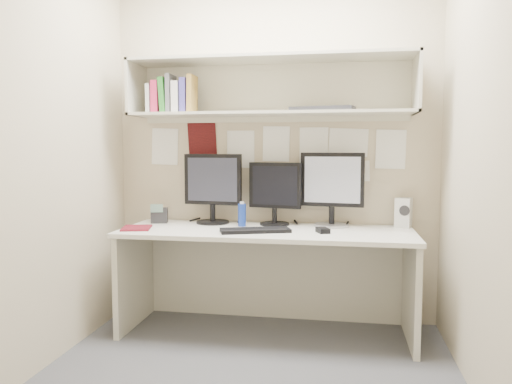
% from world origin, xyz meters
% --- Properties ---
extents(floor, '(2.40, 2.00, 0.01)m').
position_xyz_m(floor, '(0.00, 0.00, 0.00)').
color(floor, '#47474C').
rests_on(floor, ground).
extents(wall_back, '(2.40, 0.02, 2.60)m').
position_xyz_m(wall_back, '(0.00, 1.00, 1.30)').
color(wall_back, '#B9AB8E').
rests_on(wall_back, ground).
extents(wall_front, '(2.40, 0.02, 2.60)m').
position_xyz_m(wall_front, '(0.00, -1.00, 1.30)').
color(wall_front, '#B9AB8E').
rests_on(wall_front, ground).
extents(wall_left, '(0.02, 2.00, 2.60)m').
position_xyz_m(wall_left, '(-1.20, 0.00, 1.30)').
color(wall_left, '#B9AB8E').
rests_on(wall_left, ground).
extents(wall_right, '(0.02, 2.00, 2.60)m').
position_xyz_m(wall_right, '(1.20, 0.00, 1.30)').
color(wall_right, '#B9AB8E').
rests_on(wall_right, ground).
extents(desk, '(2.00, 0.70, 0.73)m').
position_xyz_m(desk, '(0.00, 0.65, 0.37)').
color(desk, silver).
rests_on(desk, floor).
extents(overhead_hutch, '(2.00, 0.38, 0.40)m').
position_xyz_m(overhead_hutch, '(0.00, 0.86, 1.72)').
color(overhead_hutch, beige).
rests_on(overhead_hutch, wall_back).
extents(pinned_papers, '(1.92, 0.01, 0.48)m').
position_xyz_m(pinned_papers, '(0.00, 0.99, 1.25)').
color(pinned_papers, white).
rests_on(pinned_papers, wall_back).
extents(monitor_left, '(0.44, 0.24, 0.51)m').
position_xyz_m(monitor_left, '(-0.44, 0.87, 1.01)').
color(monitor_left, black).
rests_on(monitor_left, desk).
extents(monitor_center, '(0.39, 0.21, 0.45)m').
position_xyz_m(monitor_center, '(0.03, 0.87, 0.98)').
color(monitor_center, black).
rests_on(monitor_center, desk).
extents(monitor_right, '(0.45, 0.25, 0.53)m').
position_xyz_m(monitor_right, '(0.44, 0.87, 1.01)').
color(monitor_right, '#A5A5AA').
rests_on(monitor_right, desk).
extents(keyboard, '(0.49, 0.31, 0.02)m').
position_xyz_m(keyboard, '(-0.06, 0.53, 0.74)').
color(keyboard, black).
rests_on(keyboard, desk).
extents(mouse, '(0.10, 0.13, 0.03)m').
position_xyz_m(mouse, '(0.39, 0.57, 0.75)').
color(mouse, black).
rests_on(mouse, desk).
extents(speaker, '(0.13, 0.14, 0.21)m').
position_xyz_m(speaker, '(0.94, 0.91, 0.83)').
color(speaker, silver).
rests_on(speaker, desk).
extents(blue_bottle, '(0.06, 0.06, 0.18)m').
position_xyz_m(blue_bottle, '(-0.19, 0.76, 0.81)').
color(blue_bottle, navy).
rests_on(blue_bottle, desk).
extents(maroon_notebook, '(0.24, 0.27, 0.01)m').
position_xyz_m(maroon_notebook, '(-0.89, 0.52, 0.74)').
color(maroon_notebook, maroon).
rests_on(maroon_notebook, desk).
extents(desk_phone, '(0.14, 0.13, 0.14)m').
position_xyz_m(desk_phone, '(-0.84, 0.82, 0.79)').
color(desk_phone, black).
rests_on(desk_phone, desk).
extents(book_stack, '(0.34, 0.17, 0.27)m').
position_xyz_m(book_stack, '(-0.70, 0.76, 1.66)').
color(book_stack, beige).
rests_on(book_stack, overhead_hutch).
extents(hutch_tray, '(0.46, 0.25, 0.03)m').
position_xyz_m(hutch_tray, '(0.37, 0.77, 1.56)').
color(hutch_tray, black).
rests_on(hutch_tray, overhead_hutch).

